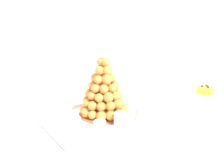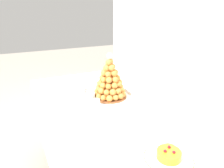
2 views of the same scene
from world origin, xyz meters
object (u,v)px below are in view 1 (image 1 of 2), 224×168
fruit_tart_plate (205,92)px  dessert_cup_left (77,133)px  creme_brulee_ramekin (71,120)px  macaron_goblet (172,68)px  dessert_cup_right (159,109)px  dessert_cup_centre (121,120)px  croquembouche (104,90)px  dessert_cup_mid_left (100,128)px  serving_tray (107,117)px  wine_glass (55,80)px  dessert_cup_mid_right (141,115)px

fruit_tart_plate → dessert_cup_left: bearing=-173.0°
creme_brulee_ramekin → macaron_goblet: (0.61, 0.02, 0.15)m
dessert_cup_left → dessert_cup_right: 0.43m
dessert_cup_centre → fruit_tart_plate: dessert_cup_centre is taller
croquembouche → macaron_goblet: bearing=1.0°
dessert_cup_right → macaron_goblet: bearing=33.6°
dessert_cup_mid_left → creme_brulee_ramekin: 0.16m
serving_tray → croquembouche: (0.00, 0.03, 0.12)m
macaron_goblet → dessert_cup_centre: bearing=-161.0°
croquembouche → fruit_tart_plate: size_ratio=1.46×
croquembouche → fruit_tart_plate: croquembouche is taller
dessert_cup_left → wine_glass: wine_glass is taller
dessert_cup_mid_left → fruit_tart_plate: (0.79, 0.11, -0.02)m
dessert_cup_centre → creme_brulee_ramekin: size_ratio=0.75×
creme_brulee_ramekin → fruit_tart_plate: 0.84m
dessert_cup_mid_right → macaron_goblet: 0.39m
dessert_cup_left → fruit_tart_plate: bearing=7.0°
macaron_goblet → wine_glass: 0.63m
croquembouche → dessert_cup_mid_right: (0.11, -0.14, -0.09)m
wine_glass → dessert_cup_right: bearing=-57.5°
croquembouche → creme_brulee_ramekin: 0.20m
dessert_cup_left → dessert_cup_mid_right: 0.32m
dessert_cup_right → dessert_cup_mid_left: bearing=-177.0°
croquembouche → wine_glass: (-0.10, 0.35, -0.02)m
croquembouche → dessert_cup_right: 0.27m
fruit_tart_plate → macaron_goblet: bearing=168.4°
dessert_cup_left → dessert_cup_mid_left: 0.10m
wine_glass → dessert_cup_mid_left: bearing=-92.0°
dessert_cup_mid_right → serving_tray: bearing=132.8°
serving_tray → dessert_cup_mid_left: 0.17m
dessert_cup_left → dessert_cup_mid_right: size_ratio=1.01×
croquembouche → dessert_cup_left: (-0.21, -0.15, -0.09)m
serving_tray → dessert_cup_mid_left: dessert_cup_mid_left is taller
dessert_cup_centre → dessert_cup_mid_right: (0.11, -0.00, -0.00)m
dessert_cup_centre → wine_glass: wine_glass is taller
dessert_cup_mid_left → fruit_tart_plate: bearing=8.3°
dessert_cup_left → fruit_tart_plate: 0.89m
dessert_cup_mid_left → dessert_cup_centre: bearing=6.7°
dessert_cup_left → creme_brulee_ramekin: size_ratio=0.62×
croquembouche → creme_brulee_ramekin: croquembouche is taller
serving_tray → dessert_cup_mid_left: bearing=-131.2°
serving_tray → croquembouche: size_ratio=1.82×
dessert_cup_mid_left → dessert_cup_centre: 0.11m
dessert_cup_right → croquembouche: bearing=147.3°
fruit_tart_plate → wine_glass: 0.87m
macaron_goblet → wine_glass: size_ratio=1.83×
serving_tray → fruit_tart_plate: size_ratio=2.65×
croquembouche → dessert_cup_right: size_ratio=5.91×
dessert_cup_centre → wine_glass: size_ratio=0.42×
croquembouche → dessert_cup_mid_left: (-0.11, -0.16, -0.10)m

